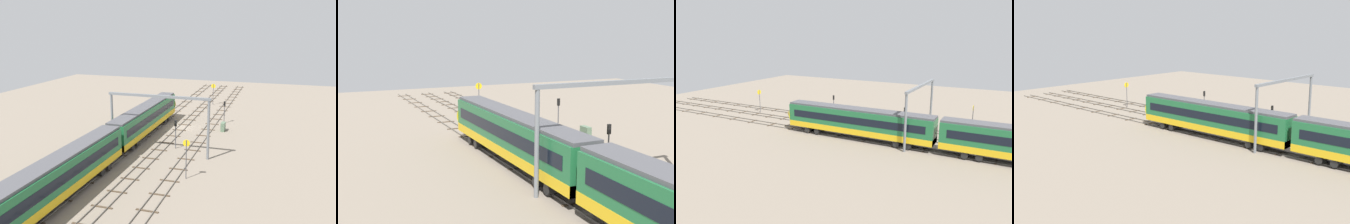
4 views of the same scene
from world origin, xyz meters
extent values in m
plane|color=gray|center=(0.00, 0.00, 0.00)|extent=(109.27, 109.27, 0.00)
cube|color=#59544C|center=(0.00, -5.42, 0.08)|extent=(93.27, 0.07, 0.16)
cube|color=#59544C|center=(0.00, -3.99, 0.08)|extent=(93.27, 0.07, 0.16)
cube|color=#473828|center=(-14.92, -4.70, 0.04)|extent=(0.24, 2.40, 0.08)
cube|color=#473828|center=(-11.19, -4.70, 0.04)|extent=(0.24, 2.40, 0.08)
cube|color=#473828|center=(-7.46, -4.70, 0.04)|extent=(0.24, 2.40, 0.08)
cube|color=#473828|center=(-3.73, -4.70, 0.04)|extent=(0.24, 2.40, 0.08)
cube|color=#473828|center=(0.00, -4.70, 0.04)|extent=(0.24, 2.40, 0.08)
cube|color=#473828|center=(3.73, -4.70, 0.04)|extent=(0.24, 2.40, 0.08)
cube|color=#473828|center=(7.46, -4.70, 0.04)|extent=(0.24, 2.40, 0.08)
cube|color=#473828|center=(11.19, -4.70, 0.04)|extent=(0.24, 2.40, 0.08)
cube|color=#473828|center=(14.92, -4.70, 0.04)|extent=(0.24, 2.40, 0.08)
cube|color=#473828|center=(18.65, -4.70, 0.04)|extent=(0.24, 2.40, 0.08)
cube|color=#473828|center=(22.39, -4.70, 0.04)|extent=(0.24, 2.40, 0.08)
cube|color=#473828|center=(26.12, -4.70, 0.04)|extent=(0.24, 2.40, 0.08)
cube|color=#473828|center=(29.85, -4.70, 0.04)|extent=(0.24, 2.40, 0.08)
cube|color=#473828|center=(33.58, -4.70, 0.04)|extent=(0.24, 2.40, 0.08)
cube|color=#473828|center=(37.31, -4.70, 0.04)|extent=(0.24, 2.40, 0.08)
cube|color=#473828|center=(41.04, -4.70, 0.04)|extent=(0.24, 2.40, 0.08)
cube|color=#473828|center=(44.77, -4.70, 0.04)|extent=(0.24, 2.40, 0.08)
cube|color=#59544C|center=(0.00, -0.72, 0.08)|extent=(93.27, 0.07, 0.16)
cube|color=#59544C|center=(0.00, 0.72, 0.08)|extent=(93.27, 0.07, 0.16)
cube|color=#473828|center=(-19.73, 0.00, 0.04)|extent=(0.24, 2.40, 0.08)
cube|color=#473828|center=(-16.14, 0.00, 0.04)|extent=(0.24, 2.40, 0.08)
cube|color=#473828|center=(-12.56, 0.00, 0.04)|extent=(0.24, 2.40, 0.08)
cube|color=#473828|center=(-8.97, 0.00, 0.04)|extent=(0.24, 2.40, 0.08)
cube|color=#473828|center=(-5.38, 0.00, 0.04)|extent=(0.24, 2.40, 0.08)
cube|color=#473828|center=(-1.79, 0.00, 0.04)|extent=(0.24, 2.40, 0.08)
cube|color=#473828|center=(1.79, 0.00, 0.04)|extent=(0.24, 2.40, 0.08)
cube|color=#473828|center=(5.38, 0.00, 0.04)|extent=(0.24, 2.40, 0.08)
cube|color=#473828|center=(8.97, 0.00, 0.04)|extent=(0.24, 2.40, 0.08)
cube|color=#473828|center=(12.56, 0.00, 0.04)|extent=(0.24, 2.40, 0.08)
cube|color=#473828|center=(16.14, 0.00, 0.04)|extent=(0.24, 2.40, 0.08)
cube|color=#473828|center=(19.73, 0.00, 0.04)|extent=(0.24, 2.40, 0.08)
cube|color=#473828|center=(23.32, 0.00, 0.04)|extent=(0.24, 2.40, 0.08)
cube|color=#473828|center=(26.91, 0.00, 0.04)|extent=(0.24, 2.40, 0.08)
cube|color=#473828|center=(30.49, 0.00, 0.04)|extent=(0.24, 2.40, 0.08)
cube|color=#473828|center=(34.08, 0.00, 0.04)|extent=(0.24, 2.40, 0.08)
cube|color=#473828|center=(37.67, 0.00, 0.04)|extent=(0.24, 2.40, 0.08)
cube|color=#473828|center=(41.26, 0.00, 0.04)|extent=(0.24, 2.40, 0.08)
cube|color=#473828|center=(44.84, 0.00, 0.04)|extent=(0.24, 2.40, 0.08)
cube|color=#59544C|center=(0.00, 3.99, 0.08)|extent=(93.27, 0.07, 0.16)
cube|color=#59544C|center=(0.00, 5.42, 0.08)|extent=(93.27, 0.07, 0.16)
cube|color=#473828|center=(-16.32, 4.70, 0.04)|extent=(0.24, 2.40, 0.08)
cube|color=#473828|center=(-11.66, 4.70, 0.04)|extent=(0.24, 2.40, 0.08)
cube|color=#473828|center=(-7.00, 4.70, 0.04)|extent=(0.24, 2.40, 0.08)
cube|color=#473828|center=(-2.33, 4.70, 0.04)|extent=(0.24, 2.40, 0.08)
cube|color=#473828|center=(2.33, 4.70, 0.04)|extent=(0.24, 2.40, 0.08)
cube|color=#473828|center=(7.00, 4.70, 0.04)|extent=(0.24, 2.40, 0.08)
cube|color=#473828|center=(11.66, 4.70, 0.04)|extent=(0.24, 2.40, 0.08)
cube|color=#473828|center=(16.32, 4.70, 0.04)|extent=(0.24, 2.40, 0.08)
cube|color=#473828|center=(20.99, 4.70, 0.04)|extent=(0.24, 2.40, 0.08)
cube|color=#473828|center=(25.65, 4.70, 0.04)|extent=(0.24, 2.40, 0.08)
cube|color=#473828|center=(30.31, 4.70, 0.04)|extent=(0.24, 2.40, 0.08)
cube|color=#473828|center=(34.98, 4.70, 0.04)|extent=(0.24, 2.40, 0.08)
cube|color=#473828|center=(39.64, 4.70, 0.04)|extent=(0.24, 2.40, 0.08)
cube|color=#473828|center=(44.30, 4.70, 0.04)|extent=(0.24, 2.40, 0.08)
cube|color=#1E6638|center=(-5.64, 4.70, 2.86)|extent=(24.00, 2.90, 3.60)
cube|color=gold|center=(-5.64, 4.70, 1.51)|extent=(24.00, 2.94, 0.90)
cube|color=#4C4C51|center=(-5.64, 4.70, 4.81)|extent=(24.00, 2.50, 0.30)
cube|color=black|center=(-5.64, 3.24, 3.29)|extent=(22.00, 0.04, 1.10)
cube|color=black|center=(-5.64, 6.16, 3.29)|extent=(22.00, 0.04, 1.10)
cylinder|color=black|center=(-14.22, 4.70, 0.61)|extent=(0.90, 2.70, 0.90)
cylinder|color=black|center=(-12.42, 4.70, 0.61)|extent=(0.90, 2.70, 0.90)
cylinder|color=black|center=(1.14, 4.70, 0.61)|extent=(0.90, 2.70, 0.90)
cylinder|color=black|center=(2.94, 4.70, 0.61)|extent=(0.90, 2.70, 0.90)
cone|color=gold|center=(7.16, 4.70, 2.68)|extent=(1.60, 3.24, 3.24)
cylinder|color=slate|center=(-13.96, 6.75, 4.11)|extent=(0.36, 0.36, 8.22)
cube|color=slate|center=(-13.96, -0.39, 8.39)|extent=(0.40, 14.88, 0.35)
cylinder|color=#4C4C51|center=(20.15, -1.68, 2.37)|extent=(0.12, 0.12, 4.74)
cylinder|color=yellow|center=(20.19, -1.68, 4.29)|extent=(0.05, 1.00, 1.00)
cube|color=black|center=(20.22, -1.68, 4.29)|extent=(0.02, 0.45, 0.12)
cylinder|color=#4C4C51|center=(5.23, -6.66, 1.62)|extent=(0.14, 0.14, 3.24)
cube|color=black|center=(5.23, -6.66, 3.69)|extent=(0.20, 0.32, 0.90)
sphere|color=red|center=(5.34, -6.66, 3.88)|extent=(0.20, 0.20, 0.20)
sphere|color=#262626|center=(5.34, -6.66, 3.49)|extent=(0.20, 0.20, 0.20)
cylinder|color=#4C4C51|center=(-11.01, -2.06, 1.72)|extent=(0.14, 0.14, 3.43)
cube|color=black|center=(-11.01, -2.06, 3.88)|extent=(0.20, 0.32, 0.90)
sphere|color=yellow|center=(-10.90, -2.06, 4.08)|extent=(0.20, 0.20, 0.20)
sphere|color=#262626|center=(-10.90, -2.06, 3.68)|extent=(0.20, 0.20, 0.20)
cube|color=#597259|center=(0.12, -7.31, 0.75)|extent=(1.49, 0.65, 1.50)
cube|color=#333333|center=(0.87, -7.31, 0.97)|extent=(0.02, 0.46, 0.24)
camera|label=1|loc=(-60.81, -16.78, 18.36)|focal=39.28mm
camera|label=2|loc=(-42.03, 21.95, 12.29)|focal=47.48mm
camera|label=3|loc=(-27.26, 49.11, 16.24)|focal=35.22mm
camera|label=4|loc=(-41.26, 49.94, 15.72)|focal=45.42mm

